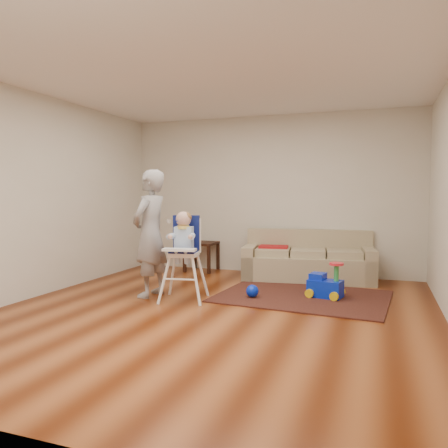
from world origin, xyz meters
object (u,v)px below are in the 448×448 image
(side_table, at_px, (202,256))
(sofa, at_px, (308,256))
(toy_ball, at_px, (252,291))
(high_chair, at_px, (184,257))
(adult, at_px, (150,233))
(ride_on_toy, at_px, (325,279))

(side_table, bearing_deg, sofa, -6.09)
(side_table, relative_size, toy_ball, 3.14)
(side_table, bearing_deg, high_chair, -73.46)
(sofa, distance_m, toy_ball, 1.59)
(adult, bearing_deg, ride_on_toy, 111.50)
(high_chair, relative_size, adult, 0.68)
(side_table, distance_m, high_chair, 2.17)
(high_chair, bearing_deg, ride_on_toy, 11.19)
(ride_on_toy, bearing_deg, toy_ball, -148.08)
(sofa, relative_size, ride_on_toy, 4.50)
(side_table, height_order, toy_ball, side_table)
(sofa, distance_m, side_table, 1.93)
(toy_ball, distance_m, high_chair, 1.00)
(toy_ball, relative_size, adult, 0.10)
(sofa, relative_size, side_table, 4.11)
(high_chair, distance_m, adult, 0.59)
(sofa, height_order, high_chair, high_chair)
(side_table, distance_m, adult, 2.09)
(ride_on_toy, bearing_deg, high_chair, -146.30)
(toy_ball, bearing_deg, side_table, 130.11)
(high_chair, bearing_deg, toy_ball, 13.11)
(sofa, relative_size, high_chair, 1.83)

